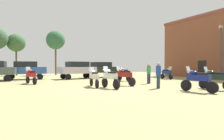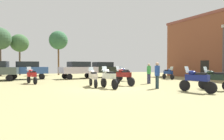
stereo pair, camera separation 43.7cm
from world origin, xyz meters
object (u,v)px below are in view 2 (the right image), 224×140
Objects in this scene: motorcycle_3 at (197,80)px; tree_4 at (58,40)px; motorcycle_4 at (215,79)px; tree_1 at (20,43)px; car_5 at (28,69)px; lamp_post at (223,49)px; motorcycle_11 at (93,77)px; person_2 at (149,72)px; tree_2 at (0,39)px; motorcycle_5 at (32,75)px; motorcycle_8 at (109,78)px; motorcycle_2 at (168,73)px; car_1 at (103,68)px; motorcycle_10 at (125,74)px; car_4 at (79,69)px; motorcycle_9 at (123,76)px; person_1 at (157,73)px.

tree_4 is at bearing 84.84° from motorcycle_3.
motorcycle_4 is 0.33× the size of tree_1.
lamp_post reaches higher than car_5.
person_2 is at bearing 9.61° from motorcycle_11.
motorcycle_3 is 27.66m from tree_2.
motorcycle_5 is 7.43m from motorcycle_8.
car_5 is 13.77m from person_2.
motorcycle_4 is at bearing -149.05° from lamp_post.
tree_2 is at bearing -34.06° from motorcycle_2.
motorcycle_5 is (-8.14, 10.05, -0.03)m from motorcycle_3.
car_5 is (0.05, 5.99, 0.46)m from motorcycle_5.
car_1 is at bearing -43.01° from motorcycle_2.
motorcycle_8 is 22.55m from tree_2.
lamp_post is (8.84, 5.30, 2.62)m from motorcycle_4.
motorcycle_3 is 9.18m from motorcycle_10.
motorcycle_4 is 10.64m from lamp_post.
tree_4 is (-3.76, 19.17, 4.65)m from person_2.
motorcycle_8 is (-3.69, 4.09, -0.01)m from motorcycle_3.
car_4 is 5.69m from car_5.
motorcycle_9 reaches higher than motorcycle_2.
motorcycle_11 is 5.15m from person_2.
motorcycle_9 is (-3.71, 5.10, 0.01)m from motorcycle_4.
tree_4 is at bearing -51.93° from motorcycle_2.
motorcycle_11 is 0.31× the size of tree_4.
motorcycle_5 is 7.89m from motorcycle_9.
motorcycle_10 is at bearing 160.33° from lamp_post.
tree_1 is at bearing 133.39° from lamp_post.
car_5 is at bearing -69.60° from tree_2.
motorcycle_2 is 0.30× the size of tree_2.
motorcycle_2 is at bearing -49.30° from tree_1.
motorcycle_3 is 2.63m from person_1.
car_4 is at bearing 119.03° from person_2.
motorcycle_10 is 11.04m from car_5.
motorcycle_3 is 0.34× the size of tree_1.
motorcycle_3 is 5.59m from person_2.
motorcycle_3 is 0.50× the size of car_5.
motorcycle_2 is 9.64m from motorcycle_4.
person_1 reaches higher than motorcycle_8.
motorcycle_2 is 10.88m from motorcycle_8.
car_4 is 1.02× the size of car_5.
motorcycle_2 is 0.33× the size of tree_1.
tree_1 is (-6.87, 20.75, 4.31)m from motorcycle_9.
motorcycle_11 is 9.03m from car_4.
car_1 is 9.01m from car_5.
tree_2 reaches higher than car_5.
motorcycle_2 is at bearing -42.38° from tree_2.
motorcycle_5 is at bearing 166.48° from lamp_post.
car_1 reaches higher than motorcycle_5.
person_2 is at bearing 40.74° from motorcycle_2.
tree_2 is 1.19× the size of lamp_post.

